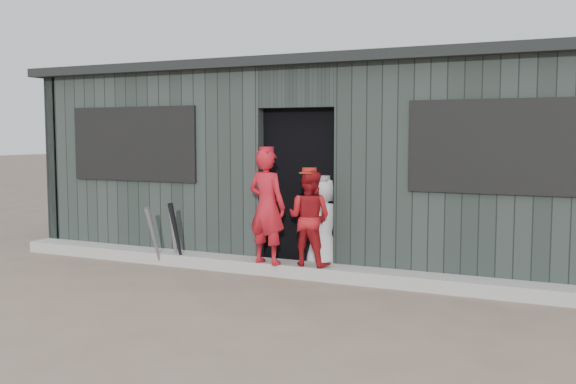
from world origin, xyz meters
The scene contains 9 objects.
ground centered at (0.00, 0.00, 0.00)m, with size 80.00×80.00×0.00m, color brown.
curb centered at (0.00, 1.82, 0.07)m, with size 8.00×0.36×0.15m, color #999A95.
bat_left centered at (-1.58, 1.73, 0.35)m, with size 0.07×0.07×0.69m, color gray.
bat_mid centered at (-1.77, 1.56, 0.39)m, with size 0.07×0.07×0.79m, color gray.
bat_right centered at (-1.47, 1.62, 0.42)m, with size 0.07×0.07×0.84m, color black.
player_red_left centered at (-0.21, 1.67, 0.83)m, with size 0.50×0.33×1.36m, color #B31622.
player_red_right centered at (0.28, 1.78, 0.71)m, with size 0.54×0.42×1.12m, color #A2131A.
player_grey_back centered at (0.31, 2.17, 0.58)m, with size 0.57×0.37×1.16m, color silver.
dugout centered at (0.00, 3.50, 1.29)m, with size 8.30×3.30×2.62m.
Camera 1 is at (3.16, -5.04, 1.67)m, focal length 40.00 mm.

